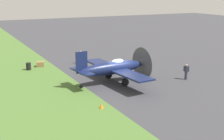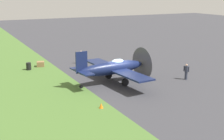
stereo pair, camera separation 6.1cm
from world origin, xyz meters
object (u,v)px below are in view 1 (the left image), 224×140
(fuel_drum, at_px, (29,66))
(supply_crate, at_px, (40,64))
(runway_marker_cone, at_px, (101,106))
(ground_crew_chief, at_px, (186,71))
(ground_crew_mechanic, at_px, (81,57))
(airplane_lead, at_px, (113,68))

(fuel_drum, height_order, supply_crate, fuel_drum)
(supply_crate, height_order, runway_marker_cone, supply_crate)
(ground_crew_chief, distance_m, ground_crew_mechanic, 14.43)
(ground_crew_mechanic, relative_size, supply_crate, 1.92)
(ground_crew_mechanic, relative_size, fuel_drum, 1.92)
(ground_crew_chief, bearing_deg, runway_marker_cone, -107.23)
(ground_crew_chief, bearing_deg, supply_crate, -170.66)
(ground_crew_mechanic, bearing_deg, supply_crate, -175.62)
(supply_crate, xyz_separation_m, runway_marker_cone, (16.90, 0.73, -0.10))
(fuel_drum, bearing_deg, ground_crew_chief, 50.14)
(airplane_lead, xyz_separation_m, ground_crew_mechanic, (-9.95, 0.25, -0.71))
(fuel_drum, distance_m, supply_crate, 2.08)
(ground_crew_mechanic, distance_m, supply_crate, 5.34)
(ground_crew_chief, height_order, ground_crew_mechanic, same)
(ground_crew_chief, distance_m, runway_marker_cone, 12.54)
(ground_crew_chief, height_order, runway_marker_cone, ground_crew_chief)
(ground_crew_chief, relative_size, runway_marker_cone, 3.93)
(ground_crew_mechanic, xyz_separation_m, fuel_drum, (0.32, -7.00, -0.46))
(airplane_lead, height_order, ground_crew_chief, airplane_lead)
(fuel_drum, xyz_separation_m, supply_crate, (-1.12, 1.75, -0.13))
(airplane_lead, bearing_deg, runway_marker_cone, -39.57)
(airplane_lead, bearing_deg, fuel_drum, -149.77)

